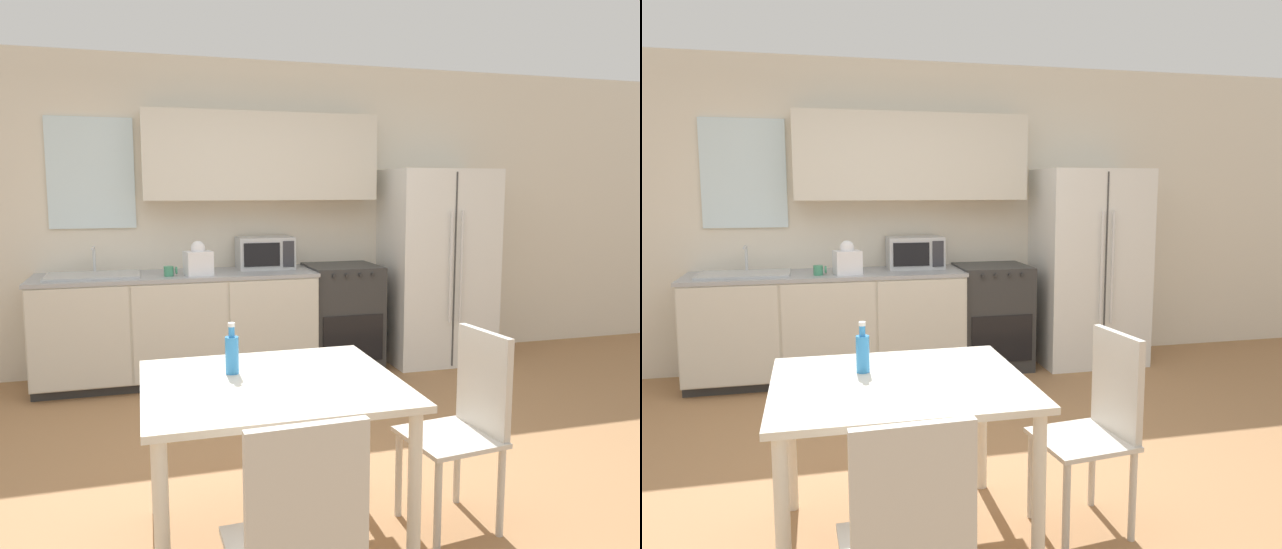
{
  "view_description": "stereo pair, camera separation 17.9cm",
  "coord_description": "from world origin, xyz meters",
  "views": [
    {
      "loc": [
        -0.73,
        -3.17,
        1.59
      ],
      "look_at": [
        0.36,
        0.59,
        1.05
      ],
      "focal_mm": 35.0,
      "sensor_mm": 36.0,
      "label": 1
    },
    {
      "loc": [
        -0.55,
        -3.22,
        1.59
      ],
      "look_at": [
        0.36,
        0.59,
        1.05
      ],
      "focal_mm": 35.0,
      "sensor_mm": 36.0,
      "label": 2
    }
  ],
  "objects": [
    {
      "name": "drink_bottle",
      "position": [
        -0.35,
        -0.44,
        0.86
      ],
      "size": [
        0.06,
        0.06,
        0.23
      ],
      "color": "#338CD8",
      "rests_on": "dining_table"
    },
    {
      "name": "refrigerator",
      "position": [
        1.9,
        2.01,
        0.88
      ],
      "size": [
        0.94,
        0.72,
        1.76
      ],
      "color": "silver",
      "rests_on": "ground_plane"
    },
    {
      "name": "dining_chair_side",
      "position": [
        0.73,
        -0.66,
        0.54
      ],
      "size": [
        0.44,
        0.44,
        0.93
      ],
      "rotation": [
        0.0,
        0.0,
        1.69
      ],
      "color": "beige",
      "rests_on": "ground_plane"
    },
    {
      "name": "grocery_bag_0",
      "position": [
        -0.28,
        1.89,
        1.02
      ],
      "size": [
        0.24,
        0.21,
        0.28
      ],
      "rotation": [
        0.0,
        0.0,
        0.18
      ],
      "color": "white",
      "rests_on": "kitchen_counter"
    },
    {
      "name": "coffee_mug",
      "position": [
        -0.51,
        1.88,
        0.94
      ],
      "size": [
        0.11,
        0.08,
        0.08
      ],
      "color": "#3F8C66",
      "rests_on": "kitchen_counter"
    },
    {
      "name": "oven_range",
      "position": [
        0.99,
        2.04,
        0.46
      ],
      "size": [
        0.62,
        0.63,
        0.92
      ],
      "color": "#2D2D2D",
      "rests_on": "ground_plane"
    },
    {
      "name": "wall_back",
      "position": [
        0.05,
        2.34,
        1.45
      ],
      "size": [
        12.0,
        0.38,
        2.7
      ],
      "color": "beige",
      "rests_on": "ground_plane"
    },
    {
      "name": "kitchen_counter",
      "position": [
        -0.44,
        2.02,
        0.45
      ],
      "size": [
        2.26,
        0.67,
        0.9
      ],
      "color": "#333333",
      "rests_on": "ground_plane"
    },
    {
      "name": "kitchen_sink",
      "position": [
        -1.09,
        2.03,
        0.91
      ],
      "size": [
        0.71,
        0.46,
        0.23
      ],
      "color": "#B7BABC",
      "rests_on": "kitchen_counter"
    },
    {
      "name": "microwave",
      "position": [
        0.32,
        2.16,
        1.04
      ],
      "size": [
        0.48,
        0.33,
        0.28
      ],
      "color": "#B7BABC",
      "rests_on": "kitchen_counter"
    },
    {
      "name": "dining_table",
      "position": [
        -0.2,
        -0.6,
        0.66
      ],
      "size": [
        1.1,
        0.98,
        0.76
      ],
      "color": "beige",
      "rests_on": "ground_plane"
    },
    {
      "name": "dining_chair_near",
      "position": [
        -0.29,
        -1.46,
        0.54
      ],
      "size": [
        0.41,
        0.41,
        0.93
      ],
      "rotation": [
        0.0,
        0.0,
        0.04
      ],
      "color": "beige",
      "rests_on": "ground_plane"
    },
    {
      "name": "ground_plane",
      "position": [
        0.0,
        0.0,
        0.0
      ],
      "size": [
        12.0,
        12.0,
        0.0
      ],
      "primitive_type": "plane",
      "color": "#9E7047"
    }
  ]
}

